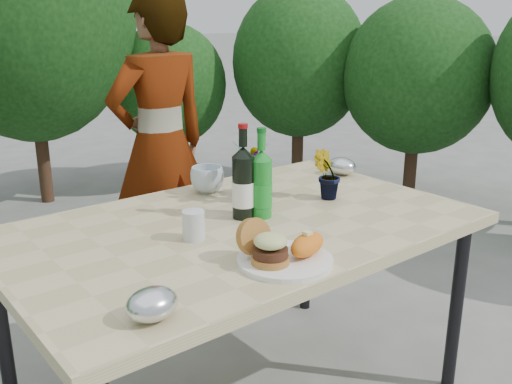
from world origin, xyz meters
TOP-DOWN VIEW (x-y plane):
  - patio_table at (0.00, 0.00)m, footprint 1.60×1.00m
  - shrub_hedge at (0.06, 1.84)m, footprint 6.71×5.25m
  - dinner_plate at (-0.11, -0.35)m, footprint 0.28×0.28m
  - burger_stack at (-0.16, -0.33)m, footprint 0.11×0.16m
  - sweet_potato at (-0.04, -0.37)m, footprint 0.17×0.12m
  - grilled_veg at (-0.09, -0.25)m, footprint 0.08×0.05m
  - wine_bottle at (0.04, 0.04)m, footprint 0.08×0.08m
  - sparkling_water at (0.09, 0.01)m, footprint 0.08×0.08m
  - plastic_cup at (-0.21, -0.03)m, footprint 0.07×0.07m
  - seedling_left at (0.15, 0.18)m, footprint 0.14×0.15m
  - seedling_mid at (0.42, 0.01)m, footprint 0.14×0.13m
  - seedling_right at (0.24, 0.22)m, footprint 0.17×0.17m
  - blue_bowl at (0.11, 0.37)m, footprint 0.15×0.15m
  - foil_packet_left at (-0.56, -0.39)m, footprint 0.14×0.12m
  - foil_packet_right at (0.73, 0.22)m, footprint 0.14×0.15m
  - person at (0.30, 1.09)m, footprint 0.59×0.40m

SIDE VIEW (x-z plane):
  - patio_table at x=0.00m, z-range 0.32..1.07m
  - dinner_plate at x=-0.11m, z-range 0.75..0.76m
  - grilled_veg at x=-0.09m, z-range 0.76..0.79m
  - foil_packet_left at x=-0.56m, z-range 0.75..0.83m
  - foil_packet_right at x=0.73m, z-range 0.75..0.83m
  - person at x=0.30m, z-range 0.00..1.58m
  - sweet_potato at x=-0.04m, z-range 0.77..0.83m
  - plastic_cup at x=-0.21m, z-range 0.75..0.84m
  - blue_bowl at x=0.11m, z-range 0.75..0.86m
  - burger_stack at x=-0.16m, z-range 0.75..0.87m
  - seedling_mid at x=0.42m, z-range 0.75..0.94m
  - seedling_right at x=0.24m, z-range 0.75..0.96m
  - sparkling_water at x=0.09m, z-range 0.71..1.03m
  - seedling_left at x=0.15m, z-range 0.75..0.99m
  - wine_bottle at x=0.04m, z-range 0.71..1.04m
  - shrub_hedge at x=0.06m, z-range -0.12..2.48m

